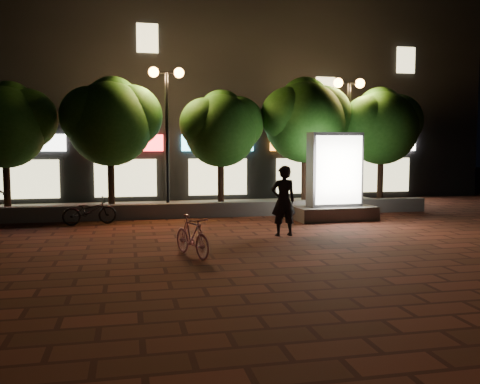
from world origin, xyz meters
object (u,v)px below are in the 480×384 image
object	(u,v)px
tree_far_left	(6,122)
street_lamp_right	(349,109)
tree_mid	(222,126)
ad_kiosk	(334,185)
rider	(283,201)
scooter_parked	(90,211)
tree_far_right	(382,123)
street_lamp_left	(167,102)
scooter_pink	(192,236)
tree_right	(306,117)
tree_left	(111,118)

from	to	relation	value
tree_far_left	street_lamp_right	xyz separation A→B (m)	(12.45, -0.26, 0.60)
tree_mid	ad_kiosk	distance (m)	4.89
rider	scooter_parked	distance (m)	6.26
tree_far_right	street_lamp_left	world-z (taller)	street_lamp_left
street_lamp_left	rider	distance (m)	6.82
ad_kiosk	scooter_pink	size ratio (longest dim) A/B	1.89
street_lamp_left	street_lamp_right	distance (m)	7.00
street_lamp_right	scooter_pink	size ratio (longest dim) A/B	3.24
street_lamp_right	scooter_parked	xyz separation A→B (m)	(-9.60, -2.20, -3.46)
tree_far_left	scooter_pink	xyz separation A→B (m)	(5.40, -7.89, -2.83)
tree_mid	street_lamp_right	xyz separation A→B (m)	(4.95, -0.26, 0.68)
tree_mid	street_lamp_right	bearing A→B (deg)	-3.04
tree_mid	tree_right	world-z (taller)	tree_right
scooter_pink	rider	distance (m)	3.56
tree_far_left	tree_far_right	bearing A→B (deg)	0.00
tree_mid	street_lamp_right	distance (m)	5.00
tree_left	rider	bearing A→B (deg)	-50.70
tree_mid	scooter_parked	distance (m)	5.96
tree_left	tree_right	world-z (taller)	tree_right
tree_right	street_lamp_left	distance (m)	5.38
tree_left	street_lamp_right	xyz separation A→B (m)	(8.95, -0.26, 0.45)
tree_far_left	tree_mid	distance (m)	7.50
tree_far_left	tree_right	distance (m)	10.81
street_lamp_right	scooter_pink	xyz separation A→B (m)	(-7.05, -7.62, -3.43)
tree_mid	ad_kiosk	bearing A→B (deg)	-42.65
ad_kiosk	street_lamp_right	bearing A→B (deg)	58.60
street_lamp_right	rider	size ratio (longest dim) A/B	2.58
scooter_pink	scooter_parked	distance (m)	5.99
tree_far_right	street_lamp_right	size ratio (longest dim) A/B	0.96
tree_right	scooter_pink	size ratio (longest dim) A/B	3.30
tree_far_right	rider	world-z (taller)	tree_far_right
tree_right	scooter_parked	distance (m)	8.90
tree_far_left	rider	bearing A→B (deg)	-34.92
tree_mid	scooter_pink	distance (m)	8.61
street_lamp_right	tree_right	bearing A→B (deg)	170.90
tree_right	tree_far_right	bearing A→B (deg)	-0.00
tree_far_left	street_lamp_right	world-z (taller)	street_lamp_right
tree_far_left	tree_far_right	distance (m)	14.00
tree_right	scooter_parked	size ratio (longest dim) A/B	3.06
tree_mid	scooter_parked	xyz separation A→B (m)	(-4.65, -2.46, -2.78)
ad_kiosk	scooter_pink	xyz separation A→B (m)	(-5.37, -4.87, -0.71)
tree_far_right	scooter_pink	world-z (taller)	tree_far_right
tree_far_right	street_lamp_right	bearing A→B (deg)	-170.39
tree_left	ad_kiosk	bearing A→B (deg)	-22.52
tree_far_right	scooter_parked	bearing A→B (deg)	-167.55
street_lamp_right	rider	world-z (taller)	street_lamp_right
tree_far_right	scooter_parked	distance (m)	11.80
street_lamp_left	rider	size ratio (longest dim) A/B	2.69
tree_mid	street_lamp_left	xyz separation A→B (m)	(-2.05, -0.26, 0.81)
street_lamp_left	rider	world-z (taller)	street_lamp_left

